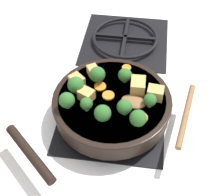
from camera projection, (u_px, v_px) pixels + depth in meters
name	position (u px, v px, depth m)	size (l,w,h in m)	color
ground_plane	(112.00, 117.00, 0.92)	(2.40, 2.40, 0.00)	white
front_burner_grate	(112.00, 114.00, 0.91)	(0.31, 0.31, 0.03)	black
rear_burner_grate	(125.00, 39.00, 1.15)	(0.31, 0.31, 0.03)	black
skillet_pan	(111.00, 104.00, 0.88)	(0.42, 0.44, 0.06)	black
wooden_spoon	(162.00, 109.00, 0.82)	(0.21, 0.22, 0.02)	brown
tofu_cube_center_large	(86.00, 95.00, 0.85)	(0.04, 0.03, 0.03)	tan
tofu_cube_near_handle	(77.00, 81.00, 0.88)	(0.04, 0.03, 0.03)	tan
tofu_cube_east_chunk	(155.00, 93.00, 0.85)	(0.04, 0.03, 0.03)	tan
tofu_cube_west_chunk	(138.00, 86.00, 0.86)	(0.05, 0.04, 0.04)	tan
tofu_cube_back_piece	(93.00, 71.00, 0.91)	(0.04, 0.03, 0.03)	tan
broccoli_floret_near_spoon	(97.00, 75.00, 0.88)	(0.05, 0.05, 0.05)	#709956
broccoli_floret_center_top	(138.00, 118.00, 0.78)	(0.04, 0.04, 0.05)	#709956
broccoli_floret_east_rim	(76.00, 85.00, 0.85)	(0.05, 0.05, 0.05)	#709956
broccoli_floret_west_rim	(125.00, 75.00, 0.88)	(0.04, 0.04, 0.05)	#709956
broccoli_floret_north_edge	(150.00, 100.00, 0.82)	(0.04, 0.04, 0.04)	#709956
broccoli_floret_south_cluster	(86.00, 104.00, 0.81)	(0.03, 0.03, 0.04)	#709956
broccoli_floret_mid_floret	(124.00, 107.00, 0.80)	(0.04, 0.04, 0.05)	#709956
broccoli_floret_small_inner	(103.00, 113.00, 0.79)	(0.04, 0.04, 0.05)	#709956
broccoli_floret_tall_stem	(67.00, 100.00, 0.82)	(0.04, 0.04, 0.05)	#709956
carrot_slice_orange_thin	(127.00, 68.00, 0.94)	(0.03, 0.03, 0.01)	orange
carrot_slice_near_center	(100.00, 87.00, 0.88)	(0.03, 0.03, 0.01)	orange
carrot_slice_edge_slice	(108.00, 95.00, 0.86)	(0.03, 0.03, 0.01)	orange
carrot_slice_under_broccoli	(141.00, 118.00, 0.81)	(0.03, 0.03, 0.01)	orange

